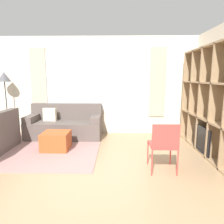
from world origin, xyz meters
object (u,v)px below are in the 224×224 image
object	(u,v)px
shelving_unit	(215,103)
ottoman	(56,141)
couch_main	(65,125)
floor_lamp	(4,81)
folding_chair	(164,143)

from	to	relation	value
shelving_unit	ottoman	distance (m)	3.47
couch_main	floor_lamp	distance (m)	2.01
couch_main	ottoman	world-z (taller)	couch_main
floor_lamp	folding_chair	world-z (taller)	floor_lamp
folding_chair	shelving_unit	bearing A→B (deg)	-144.62
shelving_unit	folding_chair	xyz separation A→B (m)	(-1.22, -0.87, -0.57)
folding_chair	ottoman	bearing A→B (deg)	-25.72
floor_lamp	couch_main	bearing A→B (deg)	-4.94
couch_main	floor_lamp	xyz separation A→B (m)	(-1.62, 0.14, 1.19)
shelving_unit	folding_chair	distance (m)	1.60
couch_main	folding_chair	distance (m)	2.97
shelving_unit	couch_main	distance (m)	3.67
couch_main	folding_chair	world-z (taller)	couch_main
shelving_unit	ottoman	world-z (taller)	shelving_unit
couch_main	ottoman	size ratio (longest dim) A/B	3.35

